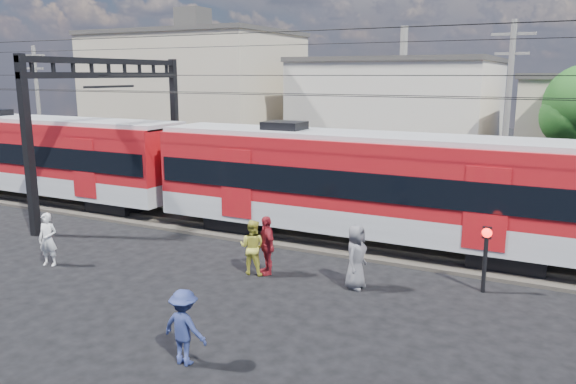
% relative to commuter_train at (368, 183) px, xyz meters
% --- Properties ---
extents(ground, '(120.00, 120.00, 0.00)m').
position_rel_commuter_train_xyz_m(ground, '(-2.16, -8.00, -2.40)').
color(ground, black).
rests_on(ground, ground).
extents(track_bed, '(70.00, 3.40, 0.12)m').
position_rel_commuter_train_xyz_m(track_bed, '(-2.16, 0.00, -2.34)').
color(track_bed, '#2D2823').
rests_on(track_bed, ground).
extents(rail_near, '(70.00, 0.12, 0.12)m').
position_rel_commuter_train_xyz_m(rail_near, '(-2.16, -0.75, -2.22)').
color(rail_near, '#59544C').
rests_on(rail_near, track_bed).
extents(rail_far, '(70.00, 0.12, 0.12)m').
position_rel_commuter_train_xyz_m(rail_far, '(-2.16, 0.75, -2.22)').
color(rail_far, '#59544C').
rests_on(rail_far, track_bed).
extents(commuter_train, '(50.30, 3.08, 4.17)m').
position_rel_commuter_train_xyz_m(commuter_train, '(0.00, 0.00, 0.00)').
color(commuter_train, black).
rests_on(commuter_train, ground).
extents(catenary, '(70.00, 9.30, 7.52)m').
position_rel_commuter_train_xyz_m(catenary, '(-10.81, -0.00, 2.73)').
color(catenary, black).
rests_on(catenary, ground).
extents(building_west, '(14.28, 10.20, 9.30)m').
position_rel_commuter_train_xyz_m(building_west, '(-19.16, 16.00, 2.25)').
color(building_west, tan).
rests_on(building_west, ground).
extents(building_midwest, '(12.24, 12.24, 7.30)m').
position_rel_commuter_train_xyz_m(building_midwest, '(-4.16, 19.00, 1.25)').
color(building_midwest, beige).
rests_on(building_midwest, ground).
extents(utility_pole_mid, '(1.80, 0.24, 8.50)m').
position_rel_commuter_train_xyz_m(utility_pole_mid, '(3.84, 7.00, 2.13)').
color(utility_pole_mid, slate).
rests_on(utility_pole_mid, ground).
extents(utility_pole_west, '(1.80, 0.24, 8.00)m').
position_rel_commuter_train_xyz_m(utility_pole_west, '(-24.16, 6.00, 1.88)').
color(utility_pole_west, slate).
rests_on(utility_pole_west, ground).
extents(pedestrian_a, '(0.74, 0.58, 1.78)m').
position_rel_commuter_train_xyz_m(pedestrian_a, '(-8.75, -6.76, -1.51)').
color(pedestrian_a, silver).
rests_on(pedestrian_a, ground).
extents(pedestrian_b, '(0.92, 0.75, 1.77)m').
position_rel_commuter_train_xyz_m(pedestrian_b, '(-2.29, -4.42, -1.52)').
color(pedestrian_b, gold).
rests_on(pedestrian_b, ground).
extents(pedestrian_c, '(1.13, 0.69, 1.70)m').
position_rel_commuter_train_xyz_m(pedestrian_c, '(-0.74, -10.00, -1.55)').
color(pedestrian_c, navy).
rests_on(pedestrian_c, ground).
extents(pedestrian_d, '(1.13, 1.08, 1.89)m').
position_rel_commuter_train_xyz_m(pedestrian_d, '(-1.90, -4.21, -1.46)').
color(pedestrian_d, maroon).
rests_on(pedestrian_d, ground).
extents(pedestrian_e, '(0.66, 0.97, 1.94)m').
position_rel_commuter_train_xyz_m(pedestrian_e, '(1.06, -4.10, -1.43)').
color(pedestrian_e, '#545359').
rests_on(pedestrian_e, ground).
extents(crossing_signal, '(0.29, 0.29, 1.98)m').
position_rel_commuter_train_xyz_m(crossing_signal, '(4.50, -2.73, -1.03)').
color(crossing_signal, black).
rests_on(crossing_signal, ground).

